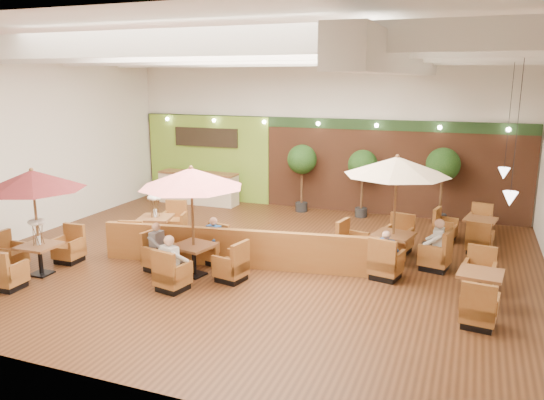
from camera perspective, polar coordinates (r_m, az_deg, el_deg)
The scene contains 17 objects.
room at distance 14.05m, azimuth 0.86°, elevation 9.13°, with size 14.04×14.00×5.52m.
service_counter at distance 19.91m, azimuth -7.90°, elevation 1.29°, with size 3.00×0.75×1.18m.
booth_divider at distance 13.15m, azimuth -3.88°, elevation -5.18°, with size 6.91×0.18×0.96m, color brown.
table_0 at distance 13.45m, azimuth -24.39°, elevation 0.11°, with size 2.45×2.52×2.58m.
table_1 at distance 12.32m, azimuth -8.60°, elevation -0.18°, with size 2.67×2.67×2.64m.
table_2 at distance 13.25m, azimuth 13.15°, elevation 0.93°, with size 2.83×2.83×2.79m.
table_3 at distance 15.28m, azimuth -12.38°, elevation -2.80°, with size 1.09×2.77×1.56m.
table_4 at distance 11.71m, azimuth 21.37°, elevation -9.02°, with size 0.94×2.59×0.95m.
table_5 at distance 16.05m, azimuth 20.45°, elevation -3.13°, with size 1.76×2.56×0.93m.
topiary_0 at distance 18.33m, azimuth 3.24°, elevation 4.10°, with size 1.01×1.01×2.35m.
topiary_1 at distance 17.81m, azimuth 9.73°, elevation 3.49°, with size 0.98×0.98×2.27m.
topiary_2 at distance 17.48m, azimuth 17.90°, elevation 3.33°, with size 1.06×1.06×2.46m.
diner_0 at distance 11.81m, azimuth -10.74°, elevation -6.07°, with size 0.45×0.41×0.81m.
diner_1 at distance 13.42m, azimuth -6.42°, elevation -3.76°, with size 0.38×0.34×0.72m.
diner_2 at distance 13.09m, azimuth -12.14°, elevation -4.38°, with size 0.30×0.37×0.73m.
diner_3 at distance 12.56m, azimuth 12.22°, elevation -5.16°, with size 0.38×0.34×0.71m.
diner_4 at distance 13.42m, azimuth 17.24°, elevation -4.07°, with size 0.33×0.41×0.83m.
Camera 1 is at (5.08, -11.94, 4.57)m, focal length 35.00 mm.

